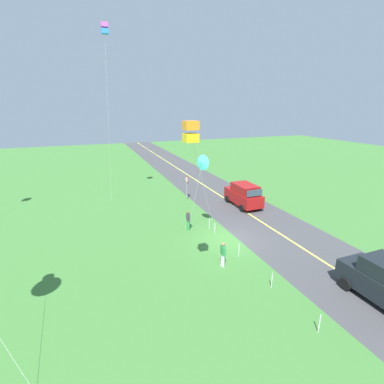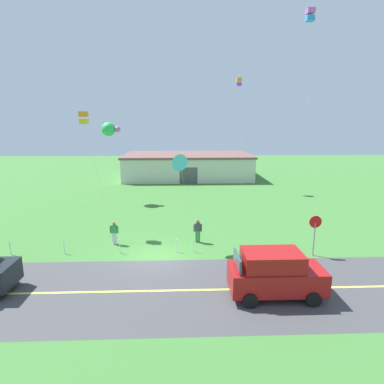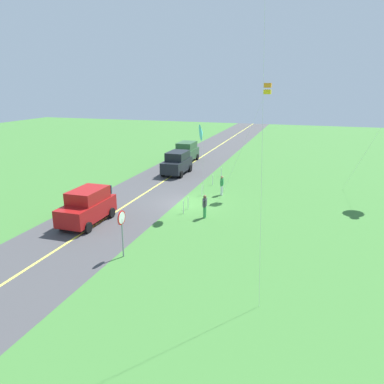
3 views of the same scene
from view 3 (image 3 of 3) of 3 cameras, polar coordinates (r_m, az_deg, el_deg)
name	(u,v)px [view 3 (image 3 of 3)]	position (r m, az deg, el deg)	size (l,w,h in m)	color
ground_plane	(185,204)	(28.65, -1.14, -1.77)	(120.00, 120.00, 0.10)	#3D7533
asphalt_road	(137,198)	(30.11, -8.36, -0.94)	(120.00, 7.00, 0.00)	#424244
road_centre_stripe	(137,198)	(30.11, -8.36, -0.93)	(120.00, 0.16, 0.00)	#E5E04C
car_suv_foreground	(87,206)	(25.19, -15.65, -2.07)	(4.40, 2.12, 2.24)	maroon
car_parked_west_far	(186,152)	(43.73, -0.90, 6.15)	(4.40, 2.12, 2.24)	#2D5633
car_parked_west_near	(177,163)	(37.66, -2.29, 4.50)	(4.40, 2.12, 2.24)	black
stop_sign	(122,225)	(19.68, -10.63, -4.89)	(0.76, 0.08, 2.56)	gray
person_adult_near	(205,206)	(25.28, 1.95, -2.08)	(0.58, 0.22, 1.60)	#338C4C
person_adult_companion	(222,185)	(30.55, 4.57, 1.11)	(0.58, 0.22, 1.60)	silver
kite_red_low	(202,133)	(25.54, 1.47, 9.01)	(1.78, 0.99, 6.16)	silver
kite_blue_mid	(267,89)	(31.31, 11.41, 15.13)	(2.64, 3.27, 8.83)	silver
fence_post_0	(221,172)	(36.78, 4.48, 3.05)	(0.05, 0.05, 0.90)	silver
fence_post_1	(213,180)	(33.66, 3.17, 1.84)	(0.05, 0.05, 0.90)	silver
fence_post_2	(202,190)	(30.44, 1.52, 0.30)	(0.05, 0.05, 0.90)	silver
fence_post_3	(188,203)	(27.15, -0.61, -1.69)	(0.05, 0.05, 0.90)	silver
fence_post_4	(183,207)	(26.23, -1.31, -2.34)	(0.05, 0.05, 0.90)	silver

